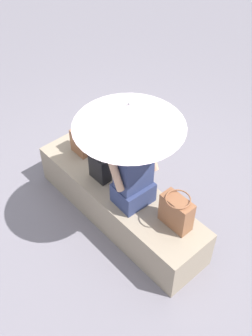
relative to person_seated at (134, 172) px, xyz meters
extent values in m
plane|color=slate|center=(-0.21, 0.01, -0.84)|extent=(14.00, 14.00, 0.00)
cube|color=gray|center=(-0.21, 0.01, -0.61)|extent=(2.03, 0.54, 0.45)
cube|color=navy|center=(0.00, 0.00, -0.28)|extent=(0.30, 0.35, 0.22)
cube|color=navy|center=(0.00, 0.00, 0.07)|extent=(0.21, 0.33, 0.48)
sphere|color=tan|center=(0.00, 0.00, 0.41)|extent=(0.20, 0.20, 0.20)
cylinder|color=tan|center=(0.01, 0.20, 0.10)|extent=(0.20, 0.08, 0.32)
cylinder|color=tan|center=(-0.01, -0.20, 0.10)|extent=(0.20, 0.08, 0.32)
cylinder|color=#B7B7BC|center=(-0.06, 0.00, 0.16)|extent=(0.02, 0.02, 1.09)
cone|color=silver|center=(-0.06, 0.00, 0.59)|extent=(0.95, 0.95, 0.21)
sphere|color=#B7B7BC|center=(-0.06, 0.00, 0.71)|extent=(0.03, 0.03, 0.03)
cube|color=black|center=(-0.44, -0.04, -0.24)|extent=(0.22, 0.12, 0.29)
torus|color=black|center=(-0.44, -0.04, -0.08)|extent=(0.16, 0.16, 0.01)
cube|color=brown|center=(0.46, 0.09, -0.23)|extent=(0.30, 0.14, 0.32)
torus|color=brown|center=(0.46, 0.09, -0.05)|extent=(0.22, 0.22, 0.01)
cube|color=brown|center=(-0.87, 0.07, -0.25)|extent=(0.22, 0.15, 0.27)
torus|color=brown|center=(-0.87, 0.07, -0.10)|extent=(0.16, 0.16, 0.01)
camera|label=1|loc=(1.89, -1.77, 2.58)|focal=43.94mm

